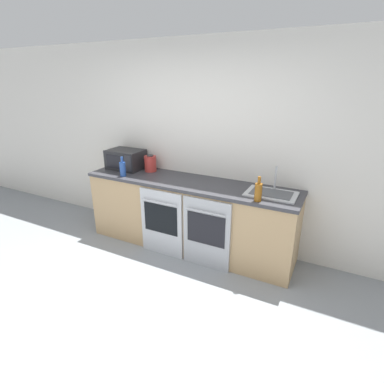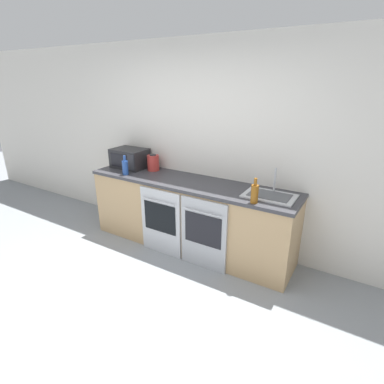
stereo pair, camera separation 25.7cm
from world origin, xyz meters
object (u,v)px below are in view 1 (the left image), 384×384
at_px(oven_left, 161,223).
at_px(microwave, 126,159).
at_px(bottle_amber, 258,192).
at_px(kettle, 150,163).
at_px(sink, 271,193).
at_px(bottle_blue, 123,169).
at_px(oven_right, 206,234).

height_order(oven_left, microwave, microwave).
distance_m(oven_left, bottle_amber, 1.30).
xyz_separation_m(oven_left, kettle, (-0.46, 0.48, 0.59)).
distance_m(kettle, sink, 1.71).
xyz_separation_m(bottle_amber, sink, (0.08, 0.26, -0.09)).
xyz_separation_m(oven_left, bottle_amber, (1.16, 0.08, 0.59)).
relative_size(microwave, bottle_amber, 1.85).
bearing_deg(microwave, bottle_blue, -58.16).
bearing_deg(microwave, oven_left, -26.70).
height_order(microwave, bottle_blue, microwave).
bearing_deg(oven_right, bottle_blue, 174.48).
distance_m(oven_right, microwave, 1.63).
relative_size(microwave, kettle, 2.18).
relative_size(microwave, sink, 0.89).
height_order(oven_left, bottle_amber, bottle_amber).
bearing_deg(bottle_blue, microwave, 121.84).
bearing_deg(microwave, kettle, 8.31).
distance_m(oven_right, sink, 0.87).
relative_size(oven_left, kettle, 3.84).
bearing_deg(oven_right, kettle, 156.08).
xyz_separation_m(microwave, kettle, (0.38, 0.06, -0.03)).
height_order(oven_right, sink, sink).
bearing_deg(oven_right, sink, 28.47).
relative_size(oven_left, sink, 1.57).
xyz_separation_m(bottle_blue, sink, (1.89, 0.22, -0.09)).
height_order(bottle_blue, sink, sink).
xyz_separation_m(oven_right, microwave, (-1.45, 0.42, 0.62)).
bearing_deg(oven_right, microwave, 163.81).
height_order(oven_left, sink, sink).
xyz_separation_m(microwave, bottle_blue, (0.19, -0.30, -0.03)).
bearing_deg(microwave, oven_right, -16.19).
relative_size(bottle_amber, bottle_blue, 1.03).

